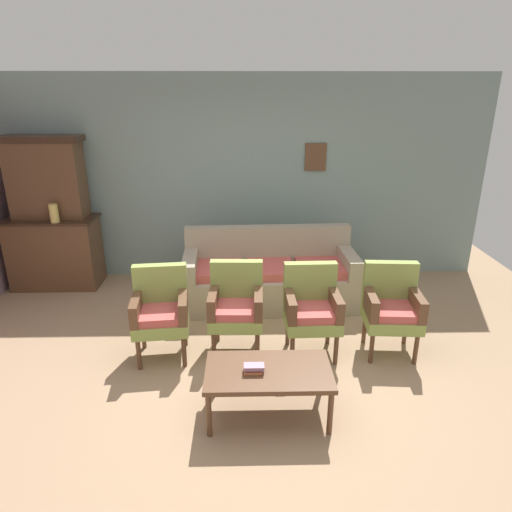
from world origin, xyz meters
TOP-DOWN VIEW (x-y plane):
  - ground_plane at (0.00, 0.00)m, footprint 7.68×7.68m
  - wall_back_with_decor at (0.00, 2.63)m, footprint 6.40×0.09m
  - side_cabinet at (-2.55, 2.25)m, footprint 1.16×0.55m
  - cabinet_upper_hutch at (-2.55, 2.33)m, footprint 0.99×0.38m
  - vase_on_cabinet at (-2.41, 2.06)m, footprint 0.11×0.11m
  - floral_couch at (0.26, 1.66)m, footprint 2.08×0.88m
  - armchair_near_cabinet at (-0.85, 0.50)m, footprint 0.57×0.54m
  - armchair_by_doorway at (-0.13, 0.60)m, footprint 0.53×0.51m
  - armchair_near_couch_end at (0.61, 0.52)m, footprint 0.53×0.50m
  - armchair_row_middle at (1.40, 0.53)m, footprint 0.55×0.52m
  - coffee_table at (0.14, -0.40)m, footprint 1.00×0.56m
  - book_stack_on_table at (0.03, -0.43)m, footprint 0.16×0.10m

SIDE VIEW (x-z plane):
  - ground_plane at x=0.00m, z-range 0.00..0.00m
  - floral_couch at x=0.26m, z-range -0.13..0.77m
  - coffee_table at x=0.14m, z-range 0.17..0.59m
  - book_stack_on_table at x=0.03m, z-range 0.42..0.49m
  - side_cabinet at x=-2.55m, z-range 0.00..0.93m
  - armchair_near_cabinet at x=-0.85m, z-range 0.05..0.95m
  - armchair_by_doorway at x=-0.13m, z-range 0.05..0.95m
  - armchair_near_couch_end at x=0.61m, z-range 0.05..0.95m
  - armchair_row_middle at x=1.40m, z-range 0.05..0.95m
  - vase_on_cabinet at x=-2.41m, z-range 0.93..1.16m
  - wall_back_with_decor at x=0.00m, z-range 0.00..2.70m
  - cabinet_upper_hutch at x=-2.55m, z-range 0.94..1.97m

